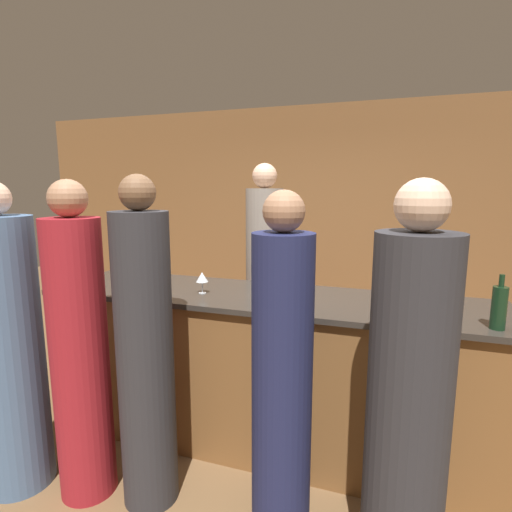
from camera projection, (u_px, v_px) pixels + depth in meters
name	position (u px, v px, depth m)	size (l,w,h in m)	color
ground_plane	(263.00, 439.00, 2.92)	(14.00, 14.00, 0.00)	brown
back_wall	(322.00, 222.00, 4.93)	(8.00, 0.06, 2.80)	brown
bar_counter	(263.00, 369.00, 2.83)	(3.11, 0.77, 1.09)	brown
bartender	(264.00, 287.00, 3.51)	(0.32, 0.32, 2.02)	gray
guest_0	(282.00, 381.00, 2.02)	(0.31, 0.31, 1.81)	#1E234C
guest_1	(408.00, 405.00, 1.77)	(0.36, 0.36, 1.86)	#2D2D33
guest_2	(145.00, 356.00, 2.24)	(0.32, 0.32, 1.89)	#2D2D33
guest_3	(80.00, 353.00, 2.30)	(0.32, 0.32, 1.86)	maroon
guest_4	(9.00, 351.00, 2.37)	(0.38, 0.38, 1.86)	#4C6B93
wine_bottle_0	(499.00, 307.00, 2.05)	(0.07, 0.07, 0.29)	black
wine_glass_0	(266.00, 287.00, 2.46)	(0.06, 0.06, 0.16)	silver
wine_glass_1	(411.00, 293.00, 2.33)	(0.08, 0.08, 0.15)	silver
wine_glass_2	(202.00, 277.00, 2.76)	(0.08, 0.08, 0.15)	silver
wine_glass_3	(280.00, 288.00, 2.45)	(0.07, 0.07, 0.16)	silver
wine_glass_4	(139.00, 274.00, 2.79)	(0.07, 0.07, 0.17)	silver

